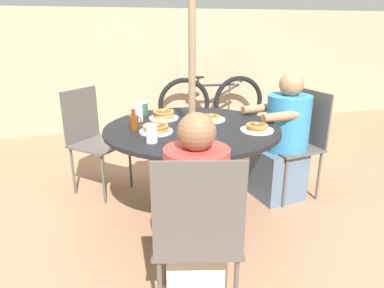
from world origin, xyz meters
TOP-DOWN VIEW (x-y plane):
  - ground_plane at (0.00, 0.00)m, footprint 12.00×12.00m
  - back_fence at (0.00, 2.74)m, footprint 10.00×0.06m
  - patio_table at (0.00, 0.00)m, footprint 1.31×1.31m
  - umbrella_pole at (0.00, 0.00)m, footprint 0.05×0.05m
  - patio_chair_north at (-0.74, 0.74)m, footprint 0.61×0.61m
  - patio_chair_east at (-0.26, -1.02)m, footprint 0.52×0.52m
  - diner_east at (-0.22, -0.84)m, footprint 0.43×0.54m
  - patio_chair_south at (1.04, 0.14)m, footprint 0.48×0.48m
  - diner_south at (0.86, 0.12)m, footprint 0.57×0.42m
  - pancake_plate_a at (-0.28, -0.07)m, footprint 0.24×0.24m
  - pancake_plate_b at (0.42, -0.23)m, footprint 0.24×0.24m
  - pancake_plate_c at (0.19, 0.14)m, footprint 0.24×0.24m
  - pancake_plate_d at (-0.16, 0.29)m, footprint 0.24×0.24m
  - syrup_bottle at (-0.42, 0.04)m, footprint 0.09×0.07m
  - coffee_cup at (-0.30, 0.48)m, footprint 0.09×0.09m
  - drinking_glass_a at (-0.37, 0.27)m, footprint 0.07×0.07m
  - drinking_glass_b at (-0.35, -0.28)m, footprint 0.08×0.08m
  - bicycle at (1.00, 2.42)m, footprint 1.62×0.44m

SIDE VIEW (x-z plane):
  - ground_plane at x=0.00m, z-range 0.00..0.00m
  - bicycle at x=1.00m, z-range 0.00..0.79m
  - diner_east at x=-0.22m, z-range -0.05..1.04m
  - diner_south at x=0.86m, z-range -0.05..1.07m
  - patio_chair_north at x=-0.74m, z-range 0.07..1.01m
  - patio_chair_east at x=-0.26m, z-range 0.07..1.01m
  - patio_chair_south at x=1.04m, z-range 0.07..1.01m
  - patio_table at x=0.00m, z-range 0.26..1.02m
  - pancake_plate_c at x=0.19m, z-range 0.75..0.80m
  - pancake_plate_b at x=0.42m, z-range 0.75..0.81m
  - pancake_plate_a at x=-0.28m, z-range 0.75..0.82m
  - pancake_plate_d at x=-0.16m, z-range 0.75..0.83m
  - coffee_cup at x=-0.30m, z-range 0.76..0.87m
  - drinking_glass_b at x=-0.35m, z-range 0.76..0.88m
  - syrup_bottle at x=-0.42m, z-range 0.74..0.89m
  - drinking_glass_a at x=-0.37m, z-range 0.76..0.90m
  - back_fence at x=0.00m, z-range 0.00..1.72m
  - umbrella_pole at x=0.00m, z-range 0.00..2.16m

